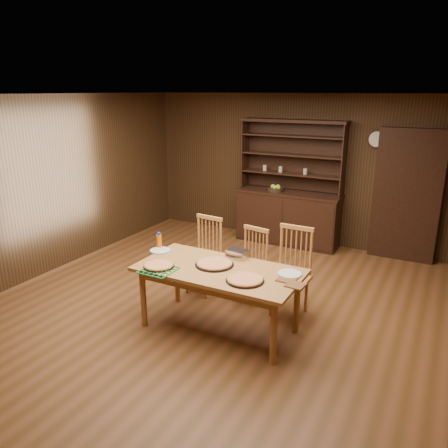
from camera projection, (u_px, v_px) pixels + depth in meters
The scene contains 20 objects.
floor at pixel (212, 306), 5.59m from camera, with size 6.00×6.00×0.00m, color brown.
room_shell at pixel (211, 185), 5.13m from camera, with size 6.00×6.00×6.00m.
china_hutch at pixel (288, 211), 7.74m from camera, with size 1.84×0.52×2.17m.
doorway at pixel (407, 196), 6.88m from camera, with size 1.00×0.18×2.10m, color black.
wall_clock at pixel (377, 139), 6.92m from camera, with size 0.30×0.05×0.30m.
dining_table at pixel (219, 275), 4.87m from camera, with size 1.83×0.92×0.75m.
chair_left at pixel (206, 252), 5.90m from camera, with size 0.46×0.44×1.04m.
chair_center at pixel (252, 262), 5.66m from camera, with size 0.46×0.44×0.96m.
chair_right at pixel (292, 268), 5.30m from camera, with size 0.45×0.43×1.09m.
pizza_left at pixel (159, 265), 4.88m from camera, with size 0.35×0.35×0.04m.
pizza_right at pixel (245, 279), 4.52m from camera, with size 0.40×0.40×0.04m.
pizza_center at pixel (214, 264), 4.93m from camera, with size 0.44×0.44×0.04m.
cooling_rack at pixel (158, 270), 4.79m from camera, with size 0.34×0.34×0.02m, color #0B923E, non-canonical shape.
plate_left at pixel (160, 250), 5.37m from camera, with size 0.26×0.26×0.02m.
plate_right at pixel (290, 274), 4.69m from camera, with size 0.27×0.27×0.02m.
foil_dish at pixel (238, 254), 5.15m from camera, with size 0.24×0.17×0.09m, color white.
juice_bottle at pixel (159, 241), 5.45m from camera, with size 0.06×0.06×0.20m.
pot_holder_a at pixel (296, 285), 4.42m from camera, with size 0.18×0.18×0.01m, color #AA1318.
pot_holder_b at pixel (287, 279), 4.55m from camera, with size 0.19×0.19×0.01m, color #AA1318.
fruit_bowl at pixel (276, 189), 7.67m from camera, with size 0.28×0.28×0.12m.
Camera 1 is at (2.49, -4.38, 2.65)m, focal length 35.00 mm.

